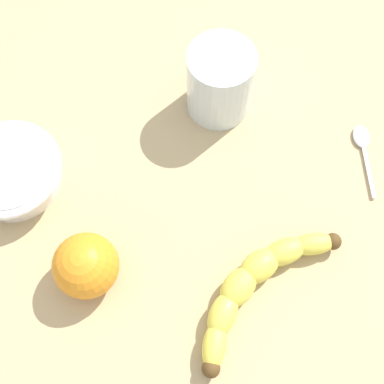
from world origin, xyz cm
name	(u,v)px	position (x,y,z in cm)	size (l,w,h in cm)	color
wooden_tabletop	(224,220)	(0.00, 0.00, 1.50)	(120.00, 120.00, 3.00)	tan
banana	(256,283)	(3.31, 9.51, 4.87)	(24.02, 8.64, 3.73)	#E5D549
smoothie_glass	(220,84)	(-10.86, -13.80, 7.96)	(9.17, 9.17, 10.78)	silver
ceramic_bowl	(10,173)	(18.50, -21.95, 5.89)	(14.23, 14.23, 4.84)	white
orange_fruit	(86,266)	(18.04, -4.94, 7.03)	(8.05, 8.05, 8.05)	orange
teaspoon	(362,141)	(-22.30, 4.05, 3.40)	(7.86, 9.85, 0.80)	silver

